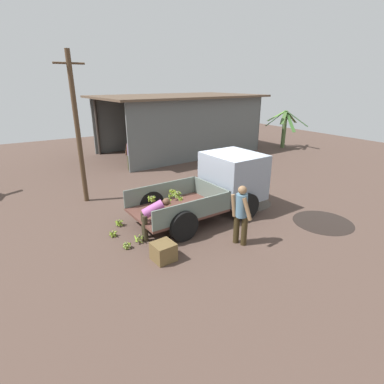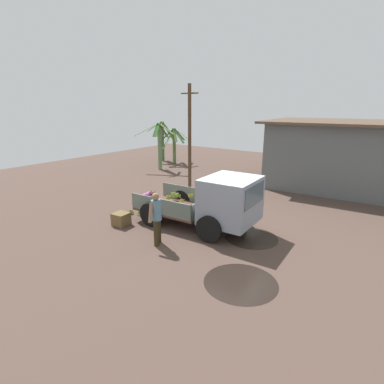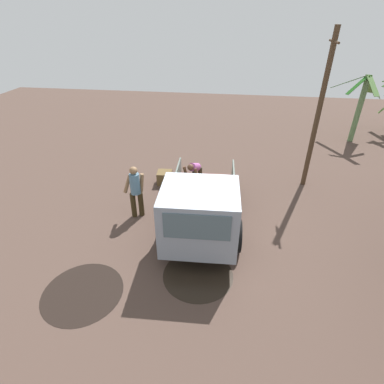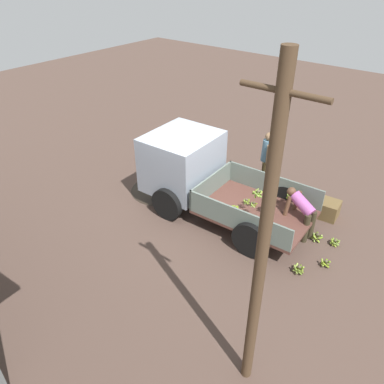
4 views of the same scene
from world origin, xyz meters
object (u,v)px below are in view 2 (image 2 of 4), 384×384
wooden_crate_0 (121,219)px  banana_bunch_on_ground_2 (140,212)px  banana_bunch_on_ground_1 (159,204)px  cargo_truck (220,202)px  utility_pole (190,138)px  person_bystander_near_shed (269,171)px  person_worker_loading (148,200)px  banana_bunch_on_ground_0 (144,206)px  person_foreground_visitor (156,216)px  banana_bunch_on_ground_3 (131,212)px

wooden_crate_0 → banana_bunch_on_ground_2: bearing=99.5°
banana_bunch_on_ground_1 → wooden_crate_0: 2.50m
cargo_truck → utility_pole: utility_pole is taller
cargo_truck → person_bystander_near_shed: 6.75m
person_bystander_near_shed → wooden_crate_0: (-2.37, -8.43, -0.65)m
cargo_truck → person_worker_loading: cargo_truck is taller
cargo_truck → utility_pole: bearing=135.6°
person_bystander_near_shed → banana_bunch_on_ground_0: (-3.09, -6.53, -0.79)m
banana_bunch_on_ground_0 → wooden_crate_0: size_ratio=0.46×
person_foreground_visitor → banana_bunch_on_ground_3: (-2.80, 1.43, -0.87)m
person_worker_loading → banana_bunch_on_ground_0: person_worker_loading is taller
cargo_truck → person_foreground_visitor: 2.40m
wooden_crate_0 → cargo_truck: bearing=28.1°
cargo_truck → banana_bunch_on_ground_2: cargo_truck is taller
cargo_truck → person_worker_loading: (-2.99, -0.55, -0.34)m
cargo_truck → banana_bunch_on_ground_0: cargo_truck is taller
person_bystander_near_shed → banana_bunch_on_ground_3: person_bystander_near_shed is taller
utility_pole → wooden_crate_0: size_ratio=9.92×
cargo_truck → person_bystander_near_shed: bearing=94.9°
utility_pole → banana_bunch_on_ground_1: utility_pole is taller
utility_pole → banana_bunch_on_ground_1: bearing=-82.8°
cargo_truck → wooden_crate_0: size_ratio=8.64×
person_foreground_visitor → banana_bunch_on_ground_3: size_ratio=7.03×
utility_pole → person_foreground_visitor: 6.59m
person_worker_loading → cargo_truck: bearing=24.2°
utility_pole → banana_bunch_on_ground_2: (0.49, -4.11, -2.62)m
banana_bunch_on_ground_1 → wooden_crate_0: wooden_crate_0 is taller
person_bystander_near_shed → banana_bunch_on_ground_3: (-2.98, -7.39, -0.80)m
utility_pole → person_worker_loading: bearing=-76.7°
banana_bunch_on_ground_1 → banana_bunch_on_ground_2: bearing=-84.2°
banana_bunch_on_ground_2 → cargo_truck: bearing=9.6°
person_bystander_near_shed → banana_bunch_on_ground_1: bearing=-169.9°
cargo_truck → utility_pole: size_ratio=0.87×
person_worker_loading → banana_bunch_on_ground_0: 1.38m
banana_bunch_on_ground_3 → person_bystander_near_shed: bearing=68.0°
person_bystander_near_shed → banana_bunch_on_ground_0: bearing=-170.8°
person_foreground_visitor → wooden_crate_0: person_foreground_visitor is taller
utility_pole → person_bystander_near_shed: utility_pole is taller
cargo_truck → banana_bunch_on_ground_0: 4.11m
banana_bunch_on_ground_2 → banana_bunch_on_ground_3: size_ratio=1.06×
banana_bunch_on_ground_3 → cargo_truck: bearing=10.4°
utility_pole → banana_bunch_on_ground_3: size_ratio=21.61×
cargo_truck → person_bystander_near_shed: (-0.90, 6.68, -0.19)m
utility_pole → banana_bunch_on_ground_1: (0.35, -2.78, -2.63)m
banana_bunch_on_ground_1 → wooden_crate_0: bearing=-82.5°
utility_pole → banana_bunch_on_ground_3: utility_pole is taller
banana_bunch_on_ground_1 → banana_bunch_on_ground_2: 1.33m
person_bystander_near_shed → banana_bunch_on_ground_1: (-2.70, -5.95, -0.77)m
person_bystander_near_shed → banana_bunch_on_ground_2: bearing=-164.9°
person_worker_loading → banana_bunch_on_ground_3: bearing=-156.2°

